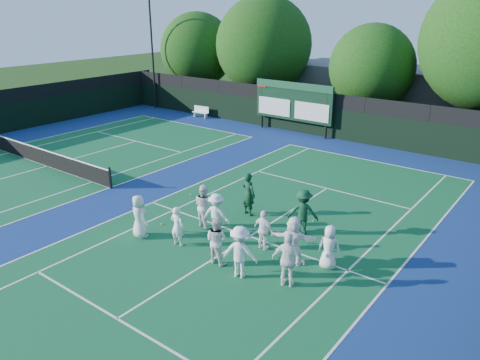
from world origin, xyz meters
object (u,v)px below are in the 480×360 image
Objects in this scene: scoreboard at (293,102)px; bench at (201,111)px; coach_left at (249,194)px; tennis_net at (46,158)px.

bench is at bearing -178.48° from scoreboard.
coach_left reaches higher than bench.
tennis_net is at bearing -115.60° from scoreboard.
bench is (-1.38, 14.36, -0.01)m from tennis_net.
scoreboard is at bearing -54.94° from coach_left.
scoreboard is at bearing 1.52° from bench.
bench is at bearing 95.48° from tennis_net.
tennis_net is at bearing 18.43° from coach_left.
scoreboard is 3.19× the size of coach_left.
scoreboard reaches higher than bench.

